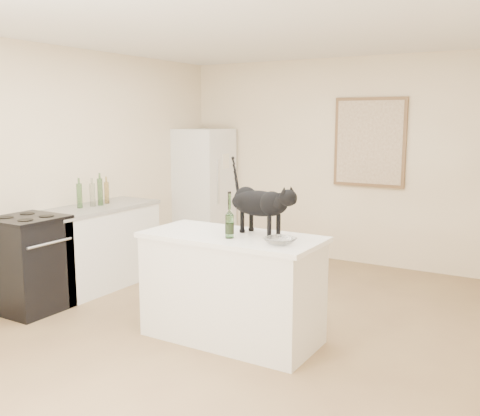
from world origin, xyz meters
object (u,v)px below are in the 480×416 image
at_px(glass_bowl, 280,241).
at_px(black_cat, 259,207).
at_px(stove, 29,265).
at_px(fridge, 203,190).
at_px(wine_bottle, 229,218).

bearing_deg(glass_bowl, black_cat, 142.60).
bearing_deg(stove, fridge, 90.00).
bearing_deg(wine_bottle, fridge, 128.26).
xyz_separation_m(stove, black_cat, (2.24, 0.52, 0.68)).
height_order(stove, glass_bowl, glass_bowl).
xyz_separation_m(stove, fridge, (0.00, 2.95, 0.40)).
bearing_deg(black_cat, wine_bottle, -102.24).
bearing_deg(fridge, black_cat, -47.34).
distance_m(stove, fridge, 2.98).
bearing_deg(fridge, wine_bottle, -51.74).
bearing_deg(wine_bottle, stove, -172.19).
height_order(stove, wine_bottle, wine_bottle).
bearing_deg(glass_bowl, wine_bottle, 178.76).
bearing_deg(fridge, glass_bowl, -46.28).
distance_m(black_cat, glass_bowl, 0.44).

